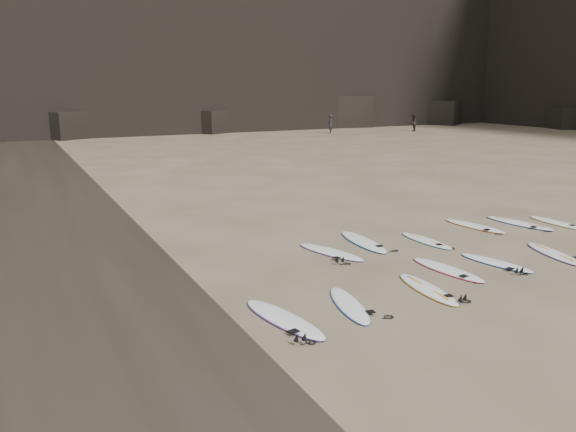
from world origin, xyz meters
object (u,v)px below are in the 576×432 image
Objects in this scene: surfboard_2 at (447,269)px; person_a at (330,124)px; surfboard_6 at (363,241)px; person_b at (413,123)px; surfboard_3 at (496,263)px; surfboard_0 at (349,305)px; surfboard_9 at (519,223)px; surfboard_8 at (474,226)px; surfboard_10 at (556,222)px; surfboard_7 at (426,240)px; surfboard_11 at (284,318)px; surfboard_1 at (427,289)px; surfboard_5 at (331,252)px; surfboard_4 at (554,253)px.

person_a reaches higher than surfboard_2.
person_b is at bearing 54.94° from surfboard_6.
surfboard_6 is at bearing 109.60° from surfboard_3.
surfboard_9 is at bearing 35.46° from surfboard_0.
surfboard_8 is 1.07× the size of surfboard_10.
surfboard_2 is 0.99× the size of surfboard_8.
surfboard_6 is 1.49× the size of person_b.
surfboard_6 is (-2.11, 3.45, 0.01)m from surfboard_3.
surfboard_8 is (2.77, 0.72, 0.00)m from surfboard_7.
surfboard_11 is at bearing 8.63° from person_b.
surfboard_2 is 1.06× the size of surfboard_10.
surfboard_1 is 1.29× the size of person_b.
surfboard_6 is 44.73m from person_b.
surfboard_2 is 3.42m from surfboard_5.
surfboard_2 is 1.08× the size of surfboard_7.
surfboard_0 is at bearing -167.68° from surfboard_9.
surfboard_2 is 7.53m from surfboard_10.
surfboard_9 is 11.89m from surfboard_11.
surfboard_10 is at bearing -20.65° from surfboard_5.
surfboard_3 is at bearing -56.95° from surfboard_5.
surfboard_6 reaches higher than surfboard_4.
person_a is at bearing 58.60° from surfboard_8.
surfboard_7 is 44.13m from person_b.
person_b is at bearing 37.38° from surfboard_11.
surfboard_5 reaches higher than surfboard_3.
surfboard_5 is (-0.51, 3.71, 0.00)m from surfboard_1.
surfboard_5 is 0.94× the size of surfboard_9.
surfboard_9 is (5.90, 2.81, 0.00)m from surfboard_2.
person_b reaches higher than surfboard_3.
person_a reaches higher than surfboard_4.
surfboard_1 is 45.03m from person_a.
surfboard_6 reaches higher than surfboard_1.
surfboard_6 is at bearing 30.21° from surfboard_11.
person_a is at bearing 83.47° from surfboard_4.
surfboard_9 is 0.99× the size of surfboard_11.
surfboard_6 reaches higher than surfboard_9.
person_a is (15.46, 35.63, 0.90)m from surfboard_8.
surfboard_1 is at bearing -99.64° from surfboard_5.
surfboard_5 is at bearing 79.12° from surfboard_0.
person_b reaches higher than surfboard_2.
surfboard_5 reaches higher than surfboard_10.
surfboard_8 is at bearing 14.53° from person_b.
surfboard_8 is at bearing 32.27° from surfboard_2.
surfboard_7 is at bearing 174.96° from surfboard_9.
surfboard_7 is 2.86m from surfboard_8.
surfboard_7 is 0.86× the size of surfboard_9.
surfboard_6 is 7.72m from surfboard_10.
surfboard_0 is 10.31m from surfboard_9.
surfboard_4 is 3.74m from surfboard_9.
surfboard_8 is 10.42m from surfboard_11.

